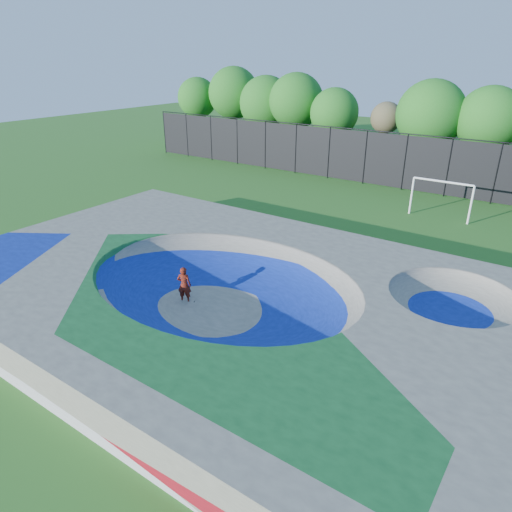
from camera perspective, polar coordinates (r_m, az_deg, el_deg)
The scene contains 7 objects.
ground at distance 17.83m, azimuth -4.22°, elevation -6.82°, with size 120.00×120.00×0.00m, color #255E1A.
skate_deck at distance 17.46m, azimuth -4.30°, elevation -4.71°, with size 22.00×14.00×1.50m, color gray.
skater at distance 18.23m, azimuth -8.96°, elevation -3.58°, with size 0.56×0.37×1.54m, color #AE250D.
skateboard at distance 18.58m, azimuth -8.82°, elevation -5.62°, with size 0.78×0.22×0.05m, color black.
soccer_goal at distance 29.29m, azimuth 22.19°, elevation 7.37°, with size 3.54×0.12×2.34m.
fence at distance 34.95m, azimuth 18.12°, elevation 11.20°, with size 48.09×0.09×4.04m.
treeline at distance 38.62m, azimuth 25.57°, elevation 15.73°, with size 53.54×7.33×8.62m.
Camera 1 is at (9.78, -11.82, 9.09)m, focal length 32.00 mm.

